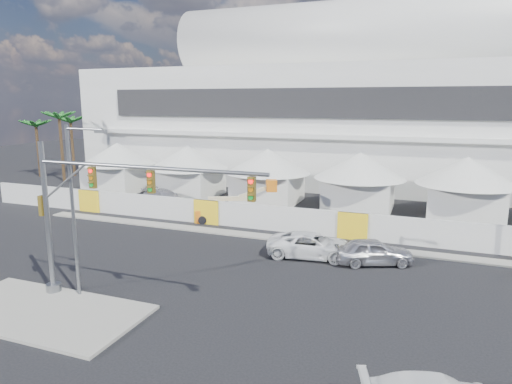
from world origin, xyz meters
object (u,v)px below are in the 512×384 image
at_px(sedan_silver, 373,251).
at_px(lot_car_c, 165,198).
at_px(pickup_curb, 311,245).
at_px(streetlight_median, 76,200).
at_px(traffic_mast, 87,213).
at_px(boom_lift, 224,211).

height_order(sedan_silver, lot_car_c, sedan_silver).
distance_m(pickup_curb, streetlight_median, 14.75).
bearing_deg(pickup_curb, sedan_silver, -96.21).
height_order(pickup_curb, streetlight_median, streetlight_median).
bearing_deg(traffic_mast, pickup_curb, 50.33).
bearing_deg(lot_car_c, boom_lift, -92.85).
xyz_separation_m(lot_car_c, traffic_mast, (8.26, -19.97, 3.87)).
height_order(streetlight_median, boom_lift, streetlight_median).
relative_size(sedan_silver, pickup_curb, 0.85).
distance_m(sedan_silver, pickup_curb, 3.94).
bearing_deg(traffic_mast, boom_lift, 91.18).
distance_m(streetlight_median, boom_lift, 16.86).
bearing_deg(pickup_curb, boom_lift, 49.42).
bearing_deg(boom_lift, traffic_mast, -113.37).
height_order(pickup_curb, boom_lift, boom_lift).
height_order(lot_car_c, streetlight_median, streetlight_median).
distance_m(lot_car_c, traffic_mast, 21.96).
height_order(sedan_silver, streetlight_median, streetlight_median).
relative_size(pickup_curb, boom_lift, 0.80).
distance_m(traffic_mast, boom_lift, 16.91).
xyz_separation_m(lot_car_c, boom_lift, (7.92, -3.47, 0.17)).
height_order(sedan_silver, traffic_mast, traffic_mast).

